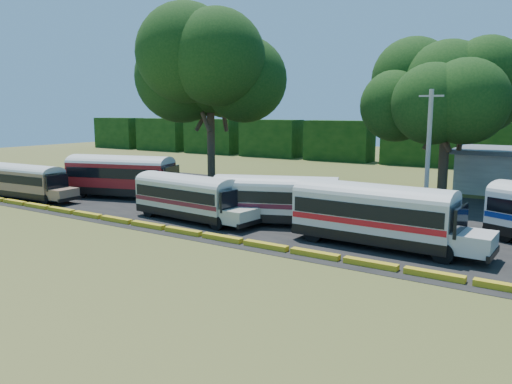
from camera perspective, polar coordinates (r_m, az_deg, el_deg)
The scene contains 12 objects.
ground at distance 29.42m, azimuth -7.40°, elevation -5.54°, with size 160.00×160.00×0.00m, color #404E1A.
asphalt_strip at distance 38.61m, azimuth 5.40°, elevation -1.91°, with size 64.00×24.00×0.02m, color black.
curb at distance 30.13m, azimuth -6.17°, elevation -4.86°, with size 53.70×0.45×0.30m.
treeline_backdrop at distance 72.12m, azimuth 18.25°, elevation 5.28°, with size 130.00×4.00×6.00m.
bus_beige at distance 46.30m, azimuth -24.67°, elevation 1.29°, with size 9.24×2.86×2.99m.
bus_red at distance 44.39m, azimuth -14.93°, elevation 2.04°, with size 11.56×5.83×3.70m.
bus_cream_west at distance 34.46m, azimuth -7.75°, elevation -0.32°, with size 9.76×3.13×3.16m.
bus_cream_east at distance 32.82m, azimuth 2.65°, elevation -0.61°, with size 10.13×5.94×3.27m.
bus_white_red at distance 28.26m, azimuth 13.61°, elevation -2.19°, with size 10.79×2.94×3.52m.
tree_west at distance 51.94m, azimuth -5.29°, elevation 14.14°, with size 12.90×12.90×16.67m.
tree_center at distance 44.57m, azimuth 21.10°, elevation 11.13°, with size 10.30×10.30×13.20m.
utility_pole at distance 35.38m, azimuth 19.07°, elevation 4.03°, with size 1.60×0.30×8.89m.
Camera 1 is at (18.59, -21.54, 7.51)m, focal length 35.00 mm.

